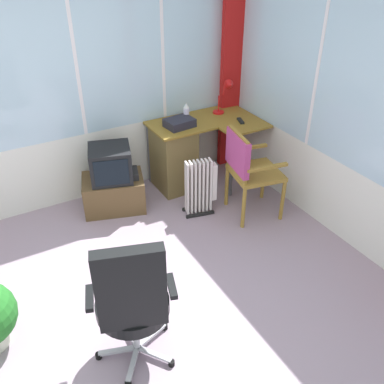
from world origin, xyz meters
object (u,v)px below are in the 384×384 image
at_px(spray_bottle, 186,113).
at_px(wooden_armchair, 246,164).
at_px(tv_remote, 241,121).
at_px(paper_tray, 179,123).
at_px(space_heater, 201,187).
at_px(office_chair, 132,300).
at_px(desk_lamp, 227,91).
at_px(desk, 177,154).
at_px(tv_on_stand, 113,182).

distance_m(spray_bottle, wooden_armchair, 0.96).
bearing_deg(tv_remote, paper_tray, 179.59).
bearing_deg(space_heater, wooden_armchair, -33.61).
height_order(spray_bottle, wooden_armchair, spray_bottle).
bearing_deg(office_chair, wooden_armchair, 33.85).
distance_m(desk_lamp, office_chair, 2.91).
height_order(desk, wooden_armchair, wooden_armchair).
distance_m(tv_on_stand, space_heater, 0.94).
height_order(tv_remote, tv_on_stand, tv_remote).
bearing_deg(paper_tray, office_chair, -125.37).
relative_size(paper_tray, office_chair, 0.27).
relative_size(desk_lamp, space_heater, 0.64).
relative_size(tv_remote, tv_on_stand, 0.20).
bearing_deg(space_heater, desk, 85.87).
relative_size(desk, wooden_armchair, 1.26).
bearing_deg(wooden_armchair, desk_lamp, 68.94).
bearing_deg(desk, spray_bottle, 18.41).
height_order(tv_remote, space_heater, tv_remote).
height_order(desk_lamp, space_heater, desk_lamp).
xyz_separation_m(paper_tray, office_chair, (-1.39, -1.96, -0.19)).
relative_size(spray_bottle, tv_on_stand, 0.29).
distance_m(spray_bottle, space_heater, 0.88).
bearing_deg(tv_on_stand, paper_tray, 2.01).
bearing_deg(tv_on_stand, tv_remote, -7.30).
bearing_deg(office_chair, desk_lamp, 44.76).
distance_m(desk, space_heater, 0.62).
bearing_deg(desk, wooden_armchair, -69.11).
relative_size(paper_tray, wooden_armchair, 0.31).
bearing_deg(desk_lamp, desk, -177.50).
bearing_deg(desk_lamp, wooden_armchair, -111.06).
relative_size(desk_lamp, wooden_armchair, 0.42).
xyz_separation_m(desk, paper_tray, (0.01, -0.04, 0.40)).
xyz_separation_m(tv_on_stand, space_heater, (0.77, -0.54, -0.00)).
distance_m(paper_tray, tv_on_stand, 0.96).
distance_m(spray_bottle, paper_tray, 0.17).
xyz_separation_m(office_chair, tv_on_stand, (0.56, 1.93, -0.30)).
xyz_separation_m(desk_lamp, tv_on_stand, (-1.48, -0.10, -0.71)).
xyz_separation_m(paper_tray, tv_on_stand, (-0.83, -0.03, -0.49)).
distance_m(tv_remote, tv_on_stand, 1.56).
xyz_separation_m(desk, office_chair, (-1.38, -2.00, 0.21)).
bearing_deg(spray_bottle, desk_lamp, -2.21).
height_order(spray_bottle, space_heater, spray_bottle).
distance_m(tv_remote, paper_tray, 0.69).
xyz_separation_m(desk_lamp, space_heater, (-0.71, -0.64, -0.72)).
bearing_deg(wooden_armchair, tv_remote, 60.05).
height_order(desk, space_heater, desk).
bearing_deg(office_chair, tv_remote, 40.33).
height_order(paper_tray, space_heater, paper_tray).
xyz_separation_m(spray_bottle, office_chair, (-1.53, -2.05, -0.25)).
distance_m(spray_bottle, office_chair, 2.57).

